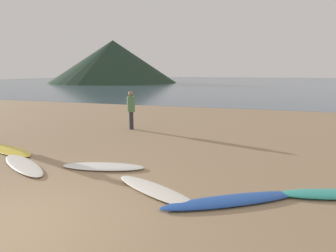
# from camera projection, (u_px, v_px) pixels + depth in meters

# --- Properties ---
(ground_plane) EXTENTS (120.00, 120.00, 0.20)m
(ground_plane) POSITION_uv_depth(u_px,v_px,m) (180.00, 123.00, 13.61)
(ground_plane) COLOR #997C5B
(ground_plane) RESTS_ON ground
(ocean_water) EXTENTS (140.00, 100.00, 0.01)m
(ocean_water) POSITION_uv_depth(u_px,v_px,m) (243.00, 82.00, 65.59)
(ocean_water) COLOR #475B6B
(ocean_water) RESTS_ON ground
(headland_hill) EXTENTS (26.41, 26.41, 8.67)m
(headland_hill) POSITION_uv_depth(u_px,v_px,m) (113.00, 62.00, 59.84)
(headland_hill) COLOR #1E3323
(headland_hill) RESTS_ON ground
(surfboard_2) EXTENTS (2.21, 1.27, 0.07)m
(surfboard_2) POSITION_uv_depth(u_px,v_px,m) (10.00, 150.00, 8.42)
(surfboard_2) COLOR yellow
(surfboard_2) RESTS_ON ground
(surfboard_3) EXTENTS (2.28, 1.62, 0.08)m
(surfboard_3) POSITION_uv_depth(u_px,v_px,m) (23.00, 165.00, 7.11)
(surfboard_3) COLOR silver
(surfboard_3) RESTS_ON ground
(surfboard_4) EXTENTS (2.11, 1.00, 0.09)m
(surfboard_4) POSITION_uv_depth(u_px,v_px,m) (103.00, 166.00, 6.97)
(surfboard_4) COLOR white
(surfboard_4) RESTS_ON ground
(surfboard_5) EXTENTS (2.16, 1.45, 0.09)m
(surfboard_5) POSITION_uv_depth(u_px,v_px,m) (155.00, 190.00, 5.57)
(surfboard_5) COLOR silver
(surfboard_5) RESTS_ON ground
(surfboard_6) EXTENTS (2.51, 1.79, 0.09)m
(surfboard_6) POSITION_uv_depth(u_px,v_px,m) (231.00, 200.00, 5.14)
(surfboard_6) COLOR #1E479E
(surfboard_6) RESTS_ON ground
(surfboard_7) EXTENTS (1.98, 0.99, 0.10)m
(surfboard_7) POSITION_uv_depth(u_px,v_px,m) (330.00, 194.00, 5.39)
(surfboard_7) COLOR teal
(surfboard_7) RESTS_ON ground
(person_1) EXTENTS (0.31, 0.31, 1.55)m
(person_1) POSITION_uv_depth(u_px,v_px,m) (131.00, 107.00, 11.54)
(person_1) COLOR #2D2D38
(person_1) RESTS_ON ground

